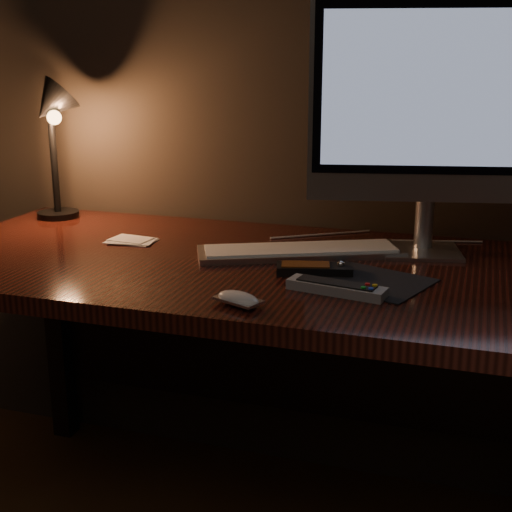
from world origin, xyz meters
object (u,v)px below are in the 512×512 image
(monitor, at_px, (430,107))
(desk_lamp, at_px, (52,124))
(desk, at_px, (258,304))
(keyboard, at_px, (300,251))
(tv_remote, at_px, (336,288))
(media_remote, at_px, (314,269))
(mouse, at_px, (238,300))

(monitor, height_order, desk_lamp, monitor)
(desk, relative_size, monitor, 2.75)
(desk, bearing_deg, keyboard, 10.91)
(desk_lamp, bearing_deg, keyboard, 2.80)
(tv_remote, distance_m, desk_lamp, 1.01)
(tv_remote, bearing_deg, media_remote, 132.62)
(desk_lamp, bearing_deg, media_remote, -5.60)
(desk, xyz_separation_m, media_remote, (0.17, -0.12, 0.14))
(mouse, xyz_separation_m, tv_remote, (0.16, 0.13, 0.00))
(keyboard, xyz_separation_m, desk_lamp, (-0.75, 0.14, 0.26))
(monitor, xyz_separation_m, media_remote, (-0.21, -0.24, -0.33))
(desk, height_order, keyboard, keyboard)
(desk, xyz_separation_m, mouse, (0.08, -0.36, 0.14))
(tv_remote, bearing_deg, desk, 145.63)
(monitor, bearing_deg, media_remote, -142.96)
(mouse, bearing_deg, monitor, 80.72)
(tv_remote, bearing_deg, mouse, -132.03)
(monitor, height_order, mouse, monitor)
(media_remote, xyz_separation_m, desk_lamp, (-0.82, 0.28, 0.26))
(media_remote, bearing_deg, mouse, -125.34)
(desk, bearing_deg, desk_lamp, 166.34)
(mouse, bearing_deg, media_remote, 91.55)
(monitor, distance_m, media_remote, 0.46)
(monitor, relative_size, media_remote, 3.35)
(mouse, height_order, media_remote, media_remote)
(media_remote, distance_m, tv_remote, 0.13)
(monitor, distance_m, tv_remote, 0.50)
(desk, relative_size, desk_lamp, 3.95)
(desk_lamp, bearing_deg, desk, -0.35)
(keyboard, distance_m, desk_lamp, 0.81)
(mouse, bearing_deg, keyboard, 108.82)
(mouse, distance_m, desk_lamp, 0.93)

